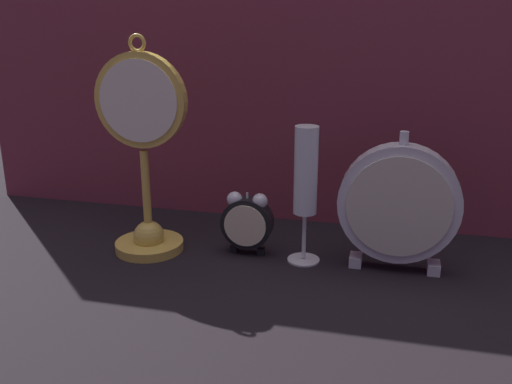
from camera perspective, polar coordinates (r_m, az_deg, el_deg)
ground_plane at (r=0.87m, az=-1.28°, el=-9.85°), size 4.00×4.00×0.00m
fabric_backdrop_drape at (r=1.10m, az=3.19°, el=13.55°), size 1.30×0.01×0.65m
pocket_watch_on_stand at (r=0.98m, az=-11.11°, el=2.81°), size 0.16×0.12×0.37m
alarm_clock_twin_bell at (r=0.98m, az=-0.89°, el=-2.85°), size 0.09×0.03×0.11m
mantel_clock_silver at (r=0.93m, az=14.09°, el=-1.21°), size 0.19×0.04×0.23m
champagne_flute at (r=0.93m, az=4.98°, el=1.13°), size 0.05×0.05×0.23m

